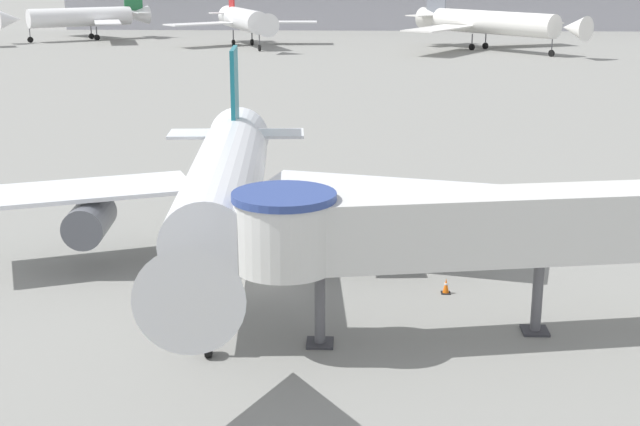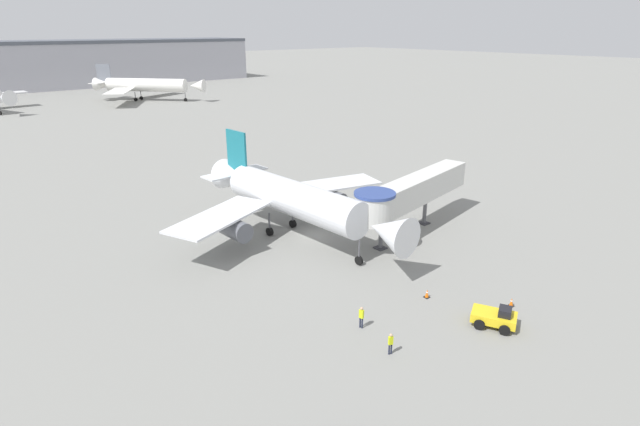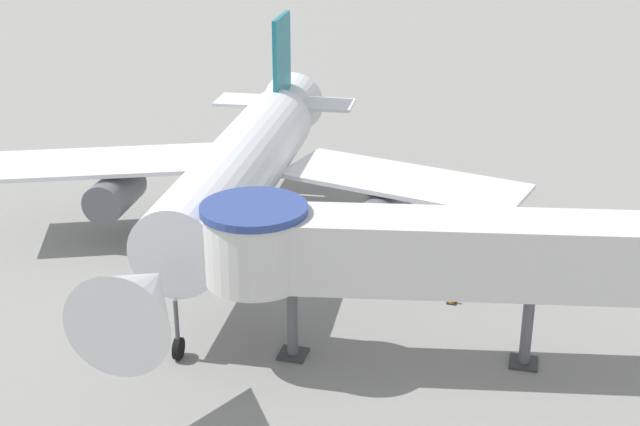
{
  "view_description": "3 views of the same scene",
  "coord_description": "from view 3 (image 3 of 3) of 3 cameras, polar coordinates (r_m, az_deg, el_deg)",
  "views": [
    {
      "loc": [
        4.67,
        -40.47,
        15.06
      ],
      "look_at": [
        2.88,
        1.5,
        3.13
      ],
      "focal_mm": 50.0,
      "sensor_mm": 36.0,
      "label": 1
    },
    {
      "loc": [
        -31.56,
        -39.31,
        21.44
      ],
      "look_at": [
        0.3,
        -0.85,
        2.83
      ],
      "focal_mm": 28.0,
      "sensor_mm": 36.0,
      "label": 2
    },
    {
      "loc": [
        11.94,
        -36.68,
        18.85
      ],
      "look_at": [
        3.5,
        -3.67,
        4.85
      ],
      "focal_mm": 50.0,
      "sensor_mm": 36.0,
      "label": 3
    }
  ],
  "objects": [
    {
      "name": "jet_bridge",
      "position": [
        33.82,
        6.62,
        -2.45
      ],
      "size": [
        19.57,
        6.46,
        6.44
      ],
      "rotation": [
        0.0,
        0.0,
        0.18
      ],
      "color": "silver",
      "rests_on": "ground_plane"
    },
    {
      "name": "ground_plane",
      "position": [
        42.94,
        -3.32,
        -3.75
      ],
      "size": [
        800.0,
        800.0,
        0.0
      ],
      "primitive_type": "plane",
      "color": "gray"
    },
    {
      "name": "main_airplane",
      "position": [
        43.11,
        -5.15,
        2.54
      ],
      "size": [
        28.09,
        28.32,
        10.22
      ],
      "rotation": [
        0.0,
        0.0,
        0.07
      ],
      "color": "silver",
      "rests_on": "ground_plane"
    },
    {
      "name": "traffic_cone_starboard_wing",
      "position": [
        40.29,
        8.46,
        -5.27
      ],
      "size": [
        0.44,
        0.44,
        0.73
      ],
      "color": "black",
      "rests_on": "ground_plane"
    }
  ]
}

